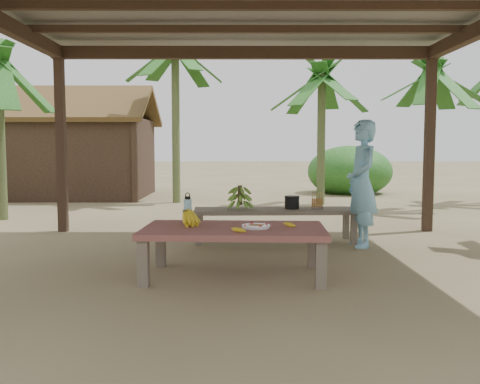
{
  "coord_description": "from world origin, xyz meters",
  "views": [
    {
      "loc": [
        -0.12,
        -5.84,
        1.3
      ],
      "look_at": [
        -0.09,
        0.02,
        0.8
      ],
      "focal_mm": 40.0,
      "sensor_mm": 36.0,
      "label": 1
    }
  ],
  "objects_px": {
    "water_flask": "(188,210)",
    "woman": "(362,184)",
    "bench": "(275,213)",
    "cooking_pot": "(292,203)",
    "plate": "(256,226)",
    "ripe_banana_bunch": "(184,217)",
    "work_table": "(234,234)"
  },
  "relations": [
    {
      "from": "water_flask",
      "to": "woman",
      "type": "distance_m",
      "value": 2.48
    },
    {
      "from": "water_flask",
      "to": "ripe_banana_bunch",
      "type": "bearing_deg",
      "value": -91.86
    },
    {
      "from": "woman",
      "to": "ripe_banana_bunch",
      "type": "bearing_deg",
      "value": -60.06
    },
    {
      "from": "work_table",
      "to": "cooking_pot",
      "type": "distance_m",
      "value": 2.15
    },
    {
      "from": "water_flask",
      "to": "woman",
      "type": "xyz_separation_m",
      "value": [
        2.14,
        1.24,
        0.19
      ]
    },
    {
      "from": "work_table",
      "to": "woman",
      "type": "height_order",
      "value": "woman"
    },
    {
      "from": "ripe_banana_bunch",
      "to": "woman",
      "type": "height_order",
      "value": "woman"
    },
    {
      "from": "water_flask",
      "to": "plate",
      "type": "bearing_deg",
      "value": -31.83
    },
    {
      "from": "ripe_banana_bunch",
      "to": "water_flask",
      "type": "bearing_deg",
      "value": 88.14
    },
    {
      "from": "ripe_banana_bunch",
      "to": "plate",
      "type": "xyz_separation_m",
      "value": [
        0.72,
        -0.18,
        -0.07
      ]
    },
    {
      "from": "bench",
      "to": "cooking_pot",
      "type": "relative_size",
      "value": 11.16
    },
    {
      "from": "water_flask",
      "to": "woman",
      "type": "relative_size",
      "value": 0.19
    },
    {
      "from": "ripe_banana_bunch",
      "to": "woman",
      "type": "relative_size",
      "value": 0.17
    },
    {
      "from": "plate",
      "to": "ripe_banana_bunch",
      "type": "bearing_deg",
      "value": 166.21
    },
    {
      "from": "bench",
      "to": "cooking_pot",
      "type": "distance_m",
      "value": 0.27
    },
    {
      "from": "ripe_banana_bunch",
      "to": "water_flask",
      "type": "height_order",
      "value": "water_flask"
    },
    {
      "from": "work_table",
      "to": "bench",
      "type": "bearing_deg",
      "value": 77.31
    },
    {
      "from": "water_flask",
      "to": "woman",
      "type": "height_order",
      "value": "woman"
    },
    {
      "from": "cooking_pot",
      "to": "ripe_banana_bunch",
      "type": "bearing_deg",
      "value": -124.2
    },
    {
      "from": "water_flask",
      "to": "cooking_pot",
      "type": "distance_m",
      "value": 2.07
    },
    {
      "from": "cooking_pot",
      "to": "woman",
      "type": "xyz_separation_m",
      "value": [
        0.86,
        -0.38,
        0.29
      ]
    },
    {
      "from": "plate",
      "to": "cooking_pot",
      "type": "height_order",
      "value": "cooking_pot"
    },
    {
      "from": "bench",
      "to": "water_flask",
      "type": "relative_size",
      "value": 7.01
    },
    {
      "from": "woman",
      "to": "bench",
      "type": "bearing_deg",
      "value": -112.72
    },
    {
      "from": "plate",
      "to": "water_flask",
      "type": "bearing_deg",
      "value": 148.17
    },
    {
      "from": "ripe_banana_bunch",
      "to": "woman",
      "type": "distance_m",
      "value": 2.63
    },
    {
      "from": "ripe_banana_bunch",
      "to": "woman",
      "type": "bearing_deg",
      "value": 35.12
    },
    {
      "from": "plate",
      "to": "cooking_pot",
      "type": "xyz_separation_m",
      "value": [
        0.56,
        2.06,
        0.02
      ]
    },
    {
      "from": "work_table",
      "to": "bench",
      "type": "xyz_separation_m",
      "value": [
        0.55,
        1.97,
        -0.04
      ]
    },
    {
      "from": "work_table",
      "to": "cooking_pot",
      "type": "bearing_deg",
      "value": 71.54
    },
    {
      "from": "plate",
      "to": "woman",
      "type": "bearing_deg",
      "value": 49.76
    },
    {
      "from": "ripe_banana_bunch",
      "to": "water_flask",
      "type": "relative_size",
      "value": 0.91
    }
  ]
}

